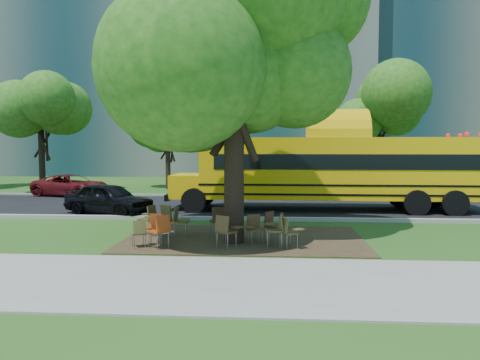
# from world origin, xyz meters

# --- Properties ---
(ground) EXTENTS (160.00, 160.00, 0.00)m
(ground) POSITION_xyz_m (0.00, 0.00, 0.00)
(ground) COLOR #224916
(ground) RESTS_ON ground
(sidewalk) EXTENTS (60.00, 4.00, 0.04)m
(sidewalk) POSITION_xyz_m (0.00, -5.00, 0.02)
(sidewalk) COLOR gray
(sidewalk) RESTS_ON ground
(dirt_patch) EXTENTS (7.00, 4.50, 0.03)m
(dirt_patch) POSITION_xyz_m (1.00, -0.50, 0.01)
(dirt_patch) COLOR #382819
(dirt_patch) RESTS_ON ground
(asphalt_road) EXTENTS (80.00, 8.00, 0.04)m
(asphalt_road) POSITION_xyz_m (0.00, 7.00, 0.02)
(asphalt_road) COLOR black
(asphalt_road) RESTS_ON ground
(kerb_near) EXTENTS (80.00, 0.25, 0.14)m
(kerb_near) POSITION_xyz_m (0.00, 3.00, 0.07)
(kerb_near) COLOR gray
(kerb_near) RESTS_ON ground
(kerb_far) EXTENTS (80.00, 0.25, 0.14)m
(kerb_far) POSITION_xyz_m (0.00, 11.10, 0.07)
(kerb_far) COLOR gray
(kerb_far) RESTS_ON ground
(building_main) EXTENTS (38.00, 16.00, 22.00)m
(building_main) POSITION_xyz_m (-8.00, 36.00, 11.00)
(building_main) COLOR slate
(building_main) RESTS_ON ground
(bg_tree_0) EXTENTS (5.20, 5.20, 7.18)m
(bg_tree_0) POSITION_xyz_m (-12.00, 13.00, 4.57)
(bg_tree_0) COLOR black
(bg_tree_0) RESTS_ON ground
(bg_tree_2) EXTENTS (4.80, 4.80, 6.62)m
(bg_tree_2) POSITION_xyz_m (-5.00, 16.00, 4.21)
(bg_tree_2) COLOR black
(bg_tree_2) RESTS_ON ground
(bg_tree_3) EXTENTS (5.60, 5.60, 7.84)m
(bg_tree_3) POSITION_xyz_m (8.00, 14.00, 5.03)
(bg_tree_3) COLOR black
(bg_tree_3) RESTS_ON ground
(main_tree) EXTENTS (7.20, 7.20, 9.10)m
(main_tree) POSITION_xyz_m (0.76, -1.14, 5.49)
(main_tree) COLOR black
(main_tree) RESTS_ON ground
(school_bus) EXTENTS (12.83, 3.07, 3.12)m
(school_bus) POSITION_xyz_m (4.43, 6.00, 1.81)
(school_bus) COLOR #E9B107
(school_bus) RESTS_ON ground
(chair_0) EXTENTS (0.52, 0.63, 0.77)m
(chair_0) POSITION_xyz_m (-1.72, -1.95, 0.48)
(chair_0) COLOR brown
(chair_0) RESTS_ON ground
(chair_1) EXTENTS (0.72, 0.56, 0.90)m
(chair_1) POSITION_xyz_m (-1.29, -1.52, 0.56)
(chair_1) COLOR #DB4717
(chair_1) RESTS_ON ground
(chair_2) EXTENTS (0.64, 0.80, 0.94)m
(chair_2) POSITION_xyz_m (-1.13, -2.06, 0.58)
(chair_2) COLOR #A63B11
(chair_2) RESTS_ON ground
(chair_3) EXTENTS (0.55, 0.48, 0.82)m
(chair_3) POSITION_xyz_m (0.61, -0.77, 0.51)
(chair_3) COLOR brown
(chair_3) RESTS_ON ground
(chair_4) EXTENTS (0.78, 0.62, 0.92)m
(chair_4) POSITION_xyz_m (0.61, -1.97, 0.57)
(chair_4) COLOR #4B351B
(chair_4) RESTS_ON ground
(chair_5) EXTENTS (0.57, 0.64, 0.83)m
(chair_5) POSITION_xyz_m (1.33, -1.24, 0.51)
(chair_5) COLOR #51361C
(chair_5) RESTS_ON ground
(chair_6) EXTENTS (0.56, 0.67, 0.96)m
(chair_6) POSITION_xyz_m (1.98, -1.73, 0.59)
(chair_6) COLOR #423E1C
(chair_6) RESTS_ON ground
(chair_7) EXTENTS (0.71, 0.57, 0.86)m
(chair_7) POSITION_xyz_m (2.25, -1.84, 0.53)
(chair_7) COLOR brown
(chair_7) RESTS_ON ground
(chair_8) EXTENTS (0.57, 0.72, 0.92)m
(chair_8) POSITION_xyz_m (-2.01, 0.04, 0.57)
(chair_8) COLOR #43381D
(chair_8) RESTS_ON ground
(chair_9) EXTENTS (0.82, 0.65, 0.97)m
(chair_9) POSITION_xyz_m (-1.50, -0.35, 0.60)
(chair_9) COLOR #423E1D
(chair_9) RESTS_ON ground
(chair_10) EXTENTS (0.52, 0.62, 0.89)m
(chair_10) POSITION_xyz_m (-0.97, -0.25, 0.55)
(chair_10) COLOR #4D4721
(chair_10) RESTS_ON ground
(chair_11) EXTENTS (0.65, 0.71, 0.95)m
(chair_11) POSITION_xyz_m (0.25, -0.30, 0.59)
(chair_11) COLOR #3D2916
(chair_11) RESTS_ON ground
(chair_12) EXTENTS (0.58, 0.74, 0.87)m
(chair_12) POSITION_xyz_m (1.83, -0.85, 0.54)
(chair_12) COLOR #482919
(chair_12) RESTS_ON ground
(black_car) EXTENTS (4.10, 2.85, 1.30)m
(black_car) POSITION_xyz_m (-4.73, 4.13, 0.65)
(black_car) COLOR black
(black_car) RESTS_ON ground
(bg_car_red) EXTENTS (4.77, 3.13, 1.22)m
(bg_car_red) POSITION_xyz_m (-9.22, 10.80, 0.61)
(bg_car_red) COLOR #570F12
(bg_car_red) RESTS_ON ground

